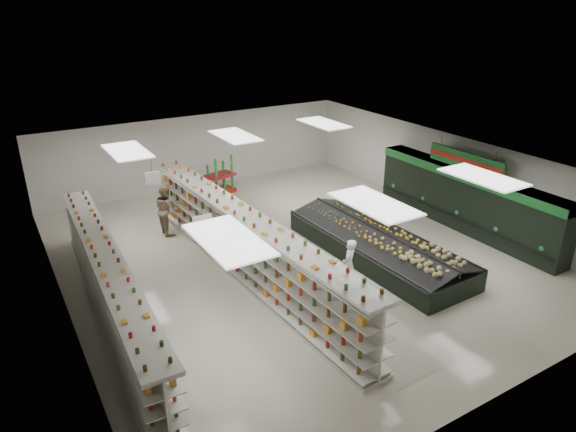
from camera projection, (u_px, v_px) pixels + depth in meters
floor at (291, 254)px, 17.17m from camera, size 16.00×16.00×0.00m
ceiling at (291, 162)px, 15.91m from camera, size 14.00×16.00×0.02m
wall_back at (198, 151)px, 22.85m from camera, size 14.00×0.02×3.20m
wall_front at (499, 339)px, 10.24m from camera, size 14.00×0.02×3.20m
wall_left at (59, 263)px, 13.22m from camera, size 0.02×16.00×3.20m
wall_right at (445, 174)px, 19.87m from camera, size 0.02×16.00×3.20m
produce_wall_case at (466, 197)px, 18.60m from camera, size 0.93×8.00×2.20m
aisle_sign_near at (202, 223)px, 12.71m from camera, size 0.52×0.06×0.75m
aisle_sign_far at (153, 178)px, 15.86m from camera, size 0.52×0.06×0.75m
hortifruti_banner at (466, 161)px, 17.91m from camera, size 0.12×3.20×0.95m
gondola_left at (110, 288)px, 13.49m from camera, size 1.20×10.55×1.82m
gondola_center at (244, 247)px, 15.50m from camera, size 1.47×12.03×2.08m
produce_island at (377, 244)px, 16.80m from camera, size 2.66×6.86×1.01m
soda_endcap at (220, 177)px, 22.22m from camera, size 1.38×1.11×1.54m
shopper_main at (349, 265)px, 14.81m from camera, size 0.69×0.63×1.57m
shopper_background at (166, 209)px, 18.33m from camera, size 0.59×0.92×1.86m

